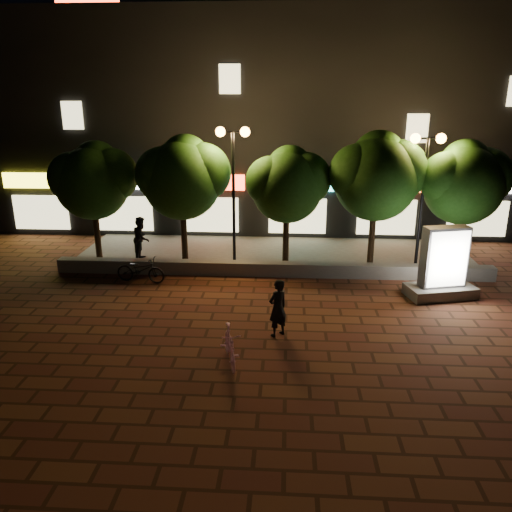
# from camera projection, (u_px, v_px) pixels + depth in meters

# --- Properties ---
(ground) EXTENTS (80.00, 80.00, 0.00)m
(ground) POSITION_uv_depth(u_px,v_px,m) (267.00, 322.00, 14.75)
(ground) COLOR brown
(ground) RESTS_ON ground
(retaining_wall) EXTENTS (16.00, 0.45, 0.50)m
(retaining_wall) POSITION_uv_depth(u_px,v_px,m) (272.00, 269.00, 18.47)
(retaining_wall) COLOR slate
(retaining_wall) RESTS_ON ground
(sidewalk) EXTENTS (16.00, 5.00, 0.08)m
(sidewalk) POSITION_uv_depth(u_px,v_px,m) (274.00, 254.00, 20.91)
(sidewalk) COLOR slate
(sidewalk) RESTS_ON ground
(building_block) EXTENTS (28.00, 8.12, 11.30)m
(building_block) POSITION_uv_depth(u_px,v_px,m) (278.00, 123.00, 25.57)
(building_block) COLOR black
(building_block) RESTS_ON ground
(tree_far_left) EXTENTS (3.36, 2.80, 4.63)m
(tree_far_left) POSITION_uv_depth(u_px,v_px,m) (94.00, 178.00, 19.35)
(tree_far_left) COLOR black
(tree_far_left) RESTS_ON sidewalk
(tree_left) EXTENTS (3.60, 3.00, 4.89)m
(tree_left) POSITION_uv_depth(u_px,v_px,m) (183.00, 175.00, 19.09)
(tree_left) COLOR black
(tree_left) RESTS_ON sidewalk
(tree_mid) EXTENTS (3.24, 2.70, 4.50)m
(tree_mid) POSITION_uv_depth(u_px,v_px,m) (288.00, 182.00, 18.92)
(tree_mid) COLOR black
(tree_mid) RESTS_ON sidewalk
(tree_right) EXTENTS (3.72, 3.10, 5.07)m
(tree_right) POSITION_uv_depth(u_px,v_px,m) (378.00, 174.00, 18.62)
(tree_right) COLOR black
(tree_right) RESTS_ON sidewalk
(tree_far_right) EXTENTS (3.48, 2.90, 4.76)m
(tree_far_right) POSITION_uv_depth(u_px,v_px,m) (465.00, 180.00, 18.49)
(tree_far_right) COLOR black
(tree_far_right) RESTS_ON sidewalk
(street_lamp_left) EXTENTS (1.26, 0.36, 5.18)m
(street_lamp_left) POSITION_uv_depth(u_px,v_px,m) (233.00, 161.00, 18.55)
(street_lamp_left) COLOR black
(street_lamp_left) RESTS_ON sidewalk
(street_lamp_right) EXTENTS (1.26, 0.36, 4.98)m
(street_lamp_right) POSITION_uv_depth(u_px,v_px,m) (425.00, 166.00, 18.17)
(street_lamp_right) COLOR black
(street_lamp_right) RESTS_ON sidewalk
(ad_kiosk) EXTENTS (2.39, 1.60, 2.37)m
(ad_kiosk) POSITION_uv_depth(u_px,v_px,m) (443.00, 269.00, 16.34)
(ad_kiosk) COLOR slate
(ad_kiosk) RESTS_ON ground
(scooter_pink) EXTENTS (0.83, 1.65, 0.95)m
(scooter_pink) POSITION_uv_depth(u_px,v_px,m) (230.00, 346.00, 12.34)
(scooter_pink) COLOR #F29CC7
(scooter_pink) RESTS_ON ground
(rider) EXTENTS (0.71, 0.69, 1.65)m
(rider) POSITION_uv_depth(u_px,v_px,m) (278.00, 308.00, 13.67)
(rider) COLOR black
(rider) RESTS_ON ground
(scooter_parked) EXTENTS (1.87, 0.89, 0.94)m
(scooter_parked) POSITION_uv_depth(u_px,v_px,m) (141.00, 270.00, 17.73)
(scooter_parked) COLOR black
(scooter_parked) RESTS_ON ground
(pedestrian) EXTENTS (0.68, 0.86, 1.73)m
(pedestrian) POSITION_uv_depth(u_px,v_px,m) (142.00, 238.00, 19.91)
(pedestrian) COLOR black
(pedestrian) RESTS_ON sidewalk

